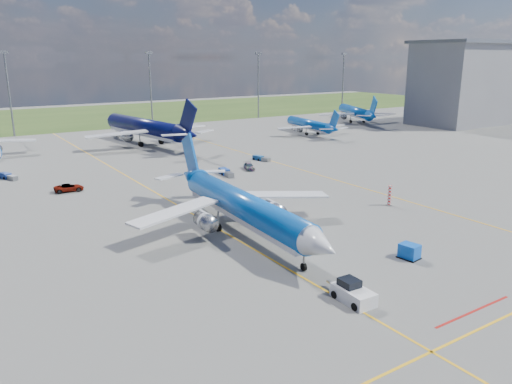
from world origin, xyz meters
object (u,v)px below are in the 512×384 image
service_car_b (69,188)px  pushback_tug (352,293)px  bg_jet_n (145,144)px  uld_container (409,251)px  bg_jet_ene (355,122)px  main_airliner (244,233)px  baggage_tug_w (226,173)px  warning_post (390,195)px  bg_jet_ne (309,134)px  service_car_c (249,166)px  baggage_tug_c (8,176)px  baggage_tug_e (261,158)px

service_car_b → pushback_tug: bearing=-163.3°
bg_jet_n → uld_container: bg_jet_n is taller
bg_jet_ene → main_airliner: (-89.09, -73.37, 0.00)m
pushback_tug → baggage_tug_w: size_ratio=1.17×
bg_jet_n → warning_post: bearing=89.9°
bg_jet_ne → service_car_c: bg_jet_ne is taller
bg_jet_ne → main_airliner: main_airliner is taller
warning_post → service_car_b: 50.33m
warning_post → bg_jet_n: (-10.29, 71.12, -1.50)m
warning_post → baggage_tug_c: size_ratio=0.68×
main_airliner → pushback_tug: (-1.15, -20.22, 0.77)m
bg_jet_ene → uld_container: bg_jet_ene is taller
warning_post → bg_jet_n: bearing=98.2°
bg_jet_n → service_car_c: bg_jet_n is taller
pushback_tug → baggage_tug_e: (27.78, 56.60, -0.33)m
baggage_tug_w → baggage_tug_c: 38.88m
warning_post → baggage_tug_w: bearing=109.2°
warning_post → service_car_c: size_ratio=0.73×
uld_container → pushback_tug: bearing=-171.6°
bg_jet_n → uld_container: bearing=79.7°
main_airliner → service_car_c: 36.27m
bg_jet_n → pushback_tug: bg_jet_n is taller
warning_post → baggage_tug_e: bearing=86.3°
uld_container → service_car_c: size_ratio=0.48×
bg_jet_ne → baggage_tug_w: (-44.98, -31.71, 0.50)m
service_car_b → bg_jet_ene: bearing=-64.4°
bg_jet_ene → service_car_b: size_ratio=7.95×
bg_jet_ne → pushback_tug: size_ratio=5.21×
bg_jet_n → baggage_tug_w: bg_jet_n is taller
main_airliner → baggage_tug_w: (13.75, 28.58, 0.50)m
pushback_tug → baggage_tug_c: (-19.19, 67.49, -0.32)m
baggage_tug_w → uld_container: bearing=-86.0°
bg_jet_ne → pushback_tug: (-59.88, -80.51, 0.77)m
pushback_tug → uld_container: 12.62m
baggage_tug_w → main_airliner: bearing=-108.0°
main_airliner → baggage_tug_c: 51.46m
warning_post → service_car_c: 31.93m
bg_jet_n → uld_container: 86.23m
baggage_tug_c → baggage_tug_e: 48.22m
warning_post → pushback_tug: bearing=-143.2°
service_car_b → baggage_tug_c: (-7.10, 14.92, -0.18)m
baggage_tug_c → bg_jet_ne: bearing=-15.0°
uld_container → baggage_tug_w: (2.89, 44.92, -0.29)m
warning_post → service_car_b: bearing=138.0°
pushback_tug → uld_container: (12.01, 3.88, 0.01)m
uld_container → baggage_tug_c: (-31.20, 63.61, -0.33)m
bg_jet_ne → baggage_tug_c: bearing=17.9°
pushback_tug → service_car_b: pushback_tug is taller
bg_jet_n → baggage_tug_c: (-34.23, -22.56, 0.45)m
bg_jet_n → baggage_tug_e: size_ratio=10.50×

